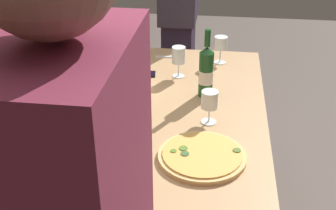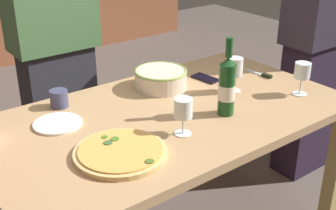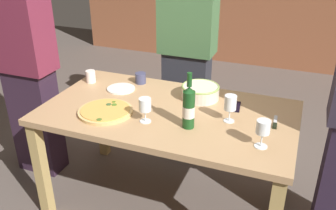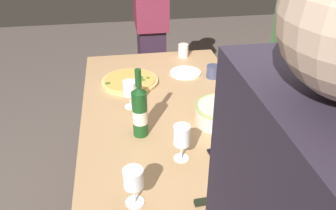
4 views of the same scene
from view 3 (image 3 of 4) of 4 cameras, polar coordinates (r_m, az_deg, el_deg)
The scene contains 15 objects.
ground_plane at distance 2.76m, azimuth 0.00°, elevation -14.78°, with size 8.00×8.00×0.00m, color #5D514B.
dining_table at distance 2.38m, azimuth 0.00°, elevation -2.76°, with size 1.60×0.90×0.75m.
pizza at distance 2.33m, azimuth -9.70°, elevation -0.94°, with size 0.34×0.34×0.03m.
serving_bowl at distance 2.48m, azimuth 5.04°, elevation 2.12°, with size 0.26×0.26×0.09m.
wine_bottle at distance 2.08m, azimuth 3.24°, elevation -0.33°, with size 0.07×0.07×0.34m.
wine_glass_near_pizza at distance 2.15m, azimuth -3.60°, elevation -0.06°, with size 0.07×0.07×0.15m.
wine_glass_by_bottle at distance 2.18m, azimuth 9.67°, elevation 0.25°, with size 0.07×0.07×0.17m.
wine_glass_far_left at distance 1.97m, azimuth 14.56°, elevation -3.56°, with size 0.07×0.07×0.16m.
cup_amber at distance 2.79m, azimuth -11.92°, elevation 4.36°, with size 0.07×0.07×0.09m, color white.
cup_ceramic at distance 2.73m, azimuth -4.29°, elevation 4.20°, with size 0.08×0.08×0.08m, color #3E4162.
side_plate at distance 2.65m, azimuth -7.31°, elevation 2.54°, with size 0.20×0.20×0.01m, color white.
cell_phone at distance 2.41m, azimuth 10.32°, elevation -0.22°, with size 0.07×0.14×0.01m, color black.
pizza_knife at distance 2.26m, azimuth 16.30°, elevation -2.78°, with size 0.03×0.17×0.02m.
person_guest_left at distance 2.87m, azimuth -21.14°, elevation 5.72°, with size 0.41×0.24×1.73m.
person_guest_right at distance 3.04m, azimuth 3.01°, elevation 8.62°, with size 0.45×0.24×1.75m.
Camera 3 is at (0.75, -1.94, 1.81)m, focal length 39.21 mm.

